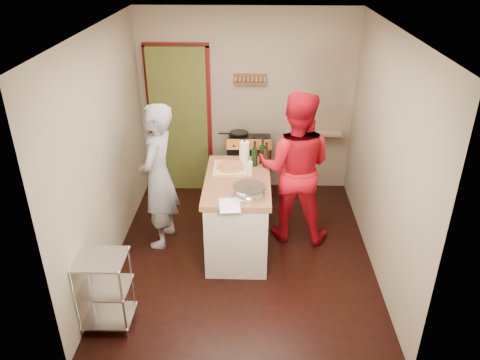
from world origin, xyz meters
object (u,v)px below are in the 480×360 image
stove (249,167)px  wire_shelving (104,288)px  island (238,213)px  person_stripe (158,177)px  person_red (295,168)px

stove → wire_shelving: (-1.33, -2.62, -0.01)m
island → person_stripe: (-0.94, 0.13, 0.39)m
island → person_red: 0.86m
stove → person_stripe: bearing=-131.3°
island → person_red: size_ratio=0.74×
wire_shelving → person_red: (1.88, 1.63, 0.50)m
person_stripe → person_red: size_ratio=0.95×
stove → wire_shelving: 2.94m
stove → wire_shelving: bearing=-116.9°
person_stripe → wire_shelving: bearing=-3.1°
stove → island: 1.33m
wire_shelving → island: (1.22, 1.30, 0.06)m
person_stripe → person_red: person_red is taller
wire_shelving → person_stripe: size_ratio=0.45×
stove → person_red: bearing=-60.9°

